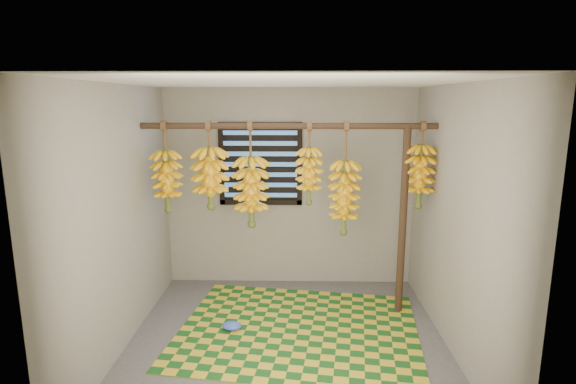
{
  "coord_description": "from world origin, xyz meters",
  "views": [
    {
      "loc": [
        0.09,
        -3.86,
        2.25
      ],
      "look_at": [
        0.0,
        0.55,
        1.35
      ],
      "focal_mm": 28.0,
      "sensor_mm": 36.0,
      "label": 1
    }
  ],
  "objects_px": {
    "banana_bunch_a": "(167,181)",
    "banana_bunch_d": "(309,176)",
    "banana_bunch_f": "(420,176)",
    "banana_bunch_e": "(344,198)",
    "banana_bunch_c": "(251,192)",
    "banana_bunch_b": "(210,178)",
    "plastic_bag": "(232,326)",
    "woven_mat": "(298,329)",
    "support_post": "(403,222)"
  },
  "relations": [
    {
      "from": "plastic_bag",
      "to": "banana_bunch_d",
      "type": "bearing_deg",
      "value": 31.31
    },
    {
      "from": "banana_bunch_b",
      "to": "banana_bunch_c",
      "type": "height_order",
      "value": "same"
    },
    {
      "from": "banana_bunch_c",
      "to": "banana_bunch_b",
      "type": "bearing_deg",
      "value": 180.0
    },
    {
      "from": "banana_bunch_b",
      "to": "banana_bunch_e",
      "type": "bearing_deg",
      "value": -0.0
    },
    {
      "from": "plastic_bag",
      "to": "support_post",
      "type": "bearing_deg",
      "value": 14.89
    },
    {
      "from": "banana_bunch_d",
      "to": "banana_bunch_b",
      "type": "bearing_deg",
      "value": 180.0
    },
    {
      "from": "banana_bunch_b",
      "to": "banana_bunch_f",
      "type": "bearing_deg",
      "value": 0.0
    },
    {
      "from": "banana_bunch_b",
      "to": "banana_bunch_f",
      "type": "distance_m",
      "value": 2.16
    },
    {
      "from": "banana_bunch_d",
      "to": "banana_bunch_f",
      "type": "relative_size",
      "value": 0.97
    },
    {
      "from": "woven_mat",
      "to": "banana_bunch_e",
      "type": "xyz_separation_m",
      "value": [
        0.47,
        0.44,
        1.26
      ]
    },
    {
      "from": "support_post",
      "to": "banana_bunch_b",
      "type": "distance_m",
      "value": 2.06
    },
    {
      "from": "plastic_bag",
      "to": "banana_bunch_a",
      "type": "height_order",
      "value": "banana_bunch_a"
    },
    {
      "from": "woven_mat",
      "to": "banana_bunch_e",
      "type": "height_order",
      "value": "banana_bunch_e"
    },
    {
      "from": "support_post",
      "to": "banana_bunch_d",
      "type": "xyz_separation_m",
      "value": [
        -0.99,
        0.0,
        0.49
      ]
    },
    {
      "from": "woven_mat",
      "to": "banana_bunch_c",
      "type": "xyz_separation_m",
      "value": [
        -0.5,
        0.44,
        1.31
      ]
    },
    {
      "from": "banana_bunch_d",
      "to": "banana_bunch_c",
      "type": "bearing_deg",
      "value": 180.0
    },
    {
      "from": "banana_bunch_a",
      "to": "banana_bunch_f",
      "type": "distance_m",
      "value": 2.61
    },
    {
      "from": "banana_bunch_c",
      "to": "banana_bunch_e",
      "type": "distance_m",
      "value": 0.97
    },
    {
      "from": "banana_bunch_a",
      "to": "banana_bunch_f",
      "type": "relative_size",
      "value": 1.07
    },
    {
      "from": "banana_bunch_d",
      "to": "banana_bunch_e",
      "type": "bearing_deg",
      "value": -0.0
    },
    {
      "from": "woven_mat",
      "to": "support_post",
      "type": "bearing_deg",
      "value": 22.09
    },
    {
      "from": "woven_mat",
      "to": "banana_bunch_b",
      "type": "relative_size",
      "value": 2.58
    },
    {
      "from": "plastic_bag",
      "to": "banana_bunch_c",
      "type": "height_order",
      "value": "banana_bunch_c"
    },
    {
      "from": "plastic_bag",
      "to": "banana_bunch_c",
      "type": "bearing_deg",
      "value": 70.22
    },
    {
      "from": "woven_mat",
      "to": "banana_bunch_a",
      "type": "distance_m",
      "value": 2.03
    },
    {
      "from": "support_post",
      "to": "plastic_bag",
      "type": "bearing_deg",
      "value": -165.11
    },
    {
      "from": "banana_bunch_d",
      "to": "support_post",
      "type": "bearing_deg",
      "value": 0.0
    },
    {
      "from": "support_post",
      "to": "banana_bunch_c",
      "type": "xyz_separation_m",
      "value": [
        -1.59,
        0.0,
        0.32
      ]
    },
    {
      "from": "support_post",
      "to": "banana_bunch_a",
      "type": "bearing_deg",
      "value": 180.0
    },
    {
      "from": "banana_bunch_d",
      "to": "banana_bunch_e",
      "type": "distance_m",
      "value": 0.44
    },
    {
      "from": "banana_bunch_a",
      "to": "banana_bunch_d",
      "type": "distance_m",
      "value": 1.48
    },
    {
      "from": "banana_bunch_a",
      "to": "banana_bunch_c",
      "type": "bearing_deg",
      "value": 0.0
    },
    {
      "from": "banana_bunch_d",
      "to": "banana_bunch_e",
      "type": "relative_size",
      "value": 0.73
    },
    {
      "from": "plastic_bag",
      "to": "banana_bunch_e",
      "type": "xyz_separation_m",
      "value": [
        1.14,
        0.47,
        1.21
      ]
    },
    {
      "from": "support_post",
      "to": "woven_mat",
      "type": "xyz_separation_m",
      "value": [
        -1.09,
        -0.44,
        -0.99
      ]
    },
    {
      "from": "banana_bunch_d",
      "to": "banana_bunch_e",
      "type": "xyz_separation_m",
      "value": [
        0.37,
        -0.0,
        -0.23
      ]
    },
    {
      "from": "woven_mat",
      "to": "banana_bunch_b",
      "type": "distance_m",
      "value": 1.78
    },
    {
      "from": "plastic_bag",
      "to": "banana_bunch_e",
      "type": "bearing_deg",
      "value": 22.3
    },
    {
      "from": "banana_bunch_f",
      "to": "woven_mat",
      "type": "bearing_deg",
      "value": -160.36
    },
    {
      "from": "banana_bunch_f",
      "to": "banana_bunch_d",
      "type": "bearing_deg",
      "value": 180.0
    },
    {
      "from": "banana_bunch_c",
      "to": "banana_bunch_e",
      "type": "height_order",
      "value": "same"
    },
    {
      "from": "banana_bunch_c",
      "to": "banana_bunch_d",
      "type": "relative_size",
      "value": 1.28
    },
    {
      "from": "support_post",
      "to": "banana_bunch_b",
      "type": "relative_size",
      "value": 2.21
    },
    {
      "from": "plastic_bag",
      "to": "banana_bunch_c",
      "type": "xyz_separation_m",
      "value": [
        0.17,
        0.47,
        1.27
      ]
    },
    {
      "from": "support_post",
      "to": "banana_bunch_a",
      "type": "height_order",
      "value": "banana_bunch_a"
    },
    {
      "from": "support_post",
      "to": "banana_bunch_c",
      "type": "height_order",
      "value": "banana_bunch_c"
    },
    {
      "from": "support_post",
      "to": "banana_bunch_c",
      "type": "relative_size",
      "value": 1.82
    },
    {
      "from": "woven_mat",
      "to": "banana_bunch_f",
      "type": "bearing_deg",
      "value": 19.64
    },
    {
      "from": "banana_bunch_a",
      "to": "banana_bunch_f",
      "type": "bearing_deg",
      "value": 0.0
    },
    {
      "from": "banana_bunch_a",
      "to": "banana_bunch_e",
      "type": "xyz_separation_m",
      "value": [
        1.85,
        -0.0,
        -0.17
      ]
    }
  ]
}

